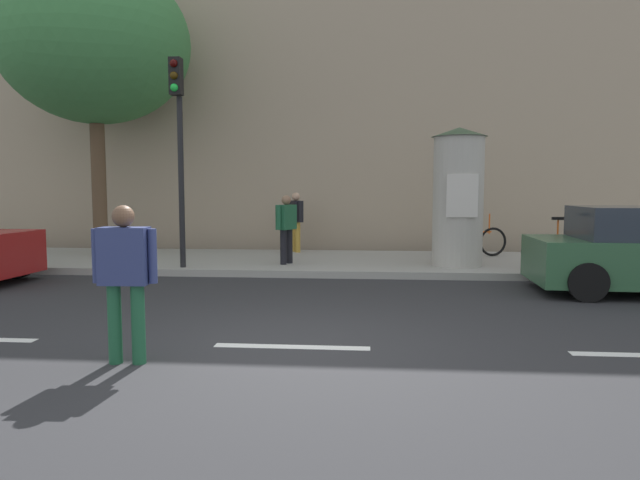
% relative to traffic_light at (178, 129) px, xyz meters
% --- Properties ---
extents(ground_plane, '(80.00, 80.00, 0.00)m').
position_rel_traffic_light_xyz_m(ground_plane, '(3.07, -5.24, -3.06)').
color(ground_plane, '#2B2B2D').
extents(sidewalk_curb, '(36.00, 4.00, 0.15)m').
position_rel_traffic_light_xyz_m(sidewalk_curb, '(3.07, 1.76, -2.99)').
color(sidewalk_curb, '#9E9B93').
rests_on(sidewalk_curb, ground_plane).
extents(lane_markings, '(25.80, 0.16, 0.01)m').
position_rel_traffic_light_xyz_m(lane_markings, '(3.07, -5.24, -3.06)').
color(lane_markings, silver).
rests_on(lane_markings, ground_plane).
extents(building_backdrop, '(36.00, 5.00, 10.61)m').
position_rel_traffic_light_xyz_m(building_backdrop, '(3.07, 6.76, 2.24)').
color(building_backdrop, tan).
rests_on(building_backdrop, ground_plane).
extents(traffic_light, '(0.24, 0.45, 4.34)m').
position_rel_traffic_light_xyz_m(traffic_light, '(0.00, 0.00, 0.00)').
color(traffic_light, black).
rests_on(traffic_light, sidewalk_curb).
extents(poster_column, '(1.18, 1.18, 2.98)m').
position_rel_traffic_light_xyz_m(poster_column, '(5.88, 0.89, -1.40)').
color(poster_column, '#B2ADA3').
rests_on(poster_column, sidewalk_curb).
extents(street_tree, '(4.67, 4.67, 7.26)m').
position_rel_traffic_light_xyz_m(street_tree, '(-2.83, 2.19, 2.34)').
color(street_tree, brown).
rests_on(street_tree, sidewalk_curb).
extents(pedestrian_with_bag, '(0.68, 0.26, 1.65)m').
position_rel_traffic_light_xyz_m(pedestrian_with_bag, '(1.45, -5.99, -2.09)').
color(pedestrian_with_bag, '#1E5938').
rests_on(pedestrian_with_bag, ground_plane).
extents(pedestrian_in_dark_shirt, '(0.51, 0.51, 1.58)m').
position_rel_traffic_light_xyz_m(pedestrian_in_dark_shirt, '(2.02, 3.22, -1.98)').
color(pedestrian_in_dark_shirt, '#B78C33').
rests_on(pedestrian_in_dark_shirt, sidewalk_curb).
extents(pedestrian_near_pole, '(0.43, 0.62, 1.53)m').
position_rel_traffic_light_xyz_m(pedestrian_near_pole, '(2.13, 0.83, -2.02)').
color(pedestrian_near_pole, black).
rests_on(pedestrian_near_pole, sidewalk_curb).
extents(bicycle_leaning, '(1.72, 0.53, 1.09)m').
position_rel_traffic_light_xyz_m(bicycle_leaning, '(6.53, 2.56, -2.53)').
color(bicycle_leaning, black).
rests_on(bicycle_leaning, sidewalk_curb).
extents(bicycle_upright, '(1.77, 0.12, 1.09)m').
position_rel_traffic_light_xyz_m(bicycle_upright, '(8.02, 0.47, -2.53)').
color(bicycle_upright, black).
rests_on(bicycle_upright, sidewalk_curb).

